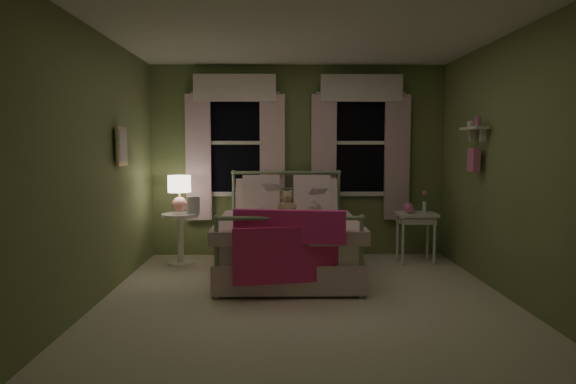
{
  "coord_description": "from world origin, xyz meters",
  "views": [
    {
      "loc": [
        -0.27,
        -4.95,
        1.49
      ],
      "look_at": [
        -0.16,
        0.65,
        1.0
      ],
      "focal_mm": 32.0,
      "sensor_mm": 36.0,
      "label": 1
    }
  ],
  "objects_px": {
    "teddy_bear": "(287,205)",
    "table_lamp": "(179,190)",
    "bed": "(287,242)",
    "child_left": "(264,189)",
    "nightstand_right": "(416,220)",
    "child_right": "(309,191)",
    "nightstand_left": "(180,232)"
  },
  "relations": [
    {
      "from": "bed",
      "to": "child_left",
      "type": "bearing_deg",
      "value": 123.6
    },
    {
      "from": "child_left",
      "to": "teddy_bear",
      "type": "distance_m",
      "value": 0.37
    },
    {
      "from": "bed",
      "to": "table_lamp",
      "type": "bearing_deg",
      "value": 158.96
    },
    {
      "from": "child_right",
      "to": "table_lamp",
      "type": "xyz_separation_m",
      "value": [
        -1.64,
        0.1,
        0.01
      ]
    },
    {
      "from": "teddy_bear",
      "to": "table_lamp",
      "type": "height_order",
      "value": "table_lamp"
    },
    {
      "from": "child_left",
      "to": "nightstand_right",
      "type": "relative_size",
      "value": 1.25
    },
    {
      "from": "bed",
      "to": "child_left",
      "type": "xyz_separation_m",
      "value": [
        -0.28,
        0.42,
        0.59
      ]
    },
    {
      "from": "child_right",
      "to": "teddy_bear",
      "type": "relative_size",
      "value": 2.35
    },
    {
      "from": "bed",
      "to": "child_left",
      "type": "height_order",
      "value": "child_left"
    },
    {
      "from": "nightstand_left",
      "to": "table_lamp",
      "type": "height_order",
      "value": "table_lamp"
    },
    {
      "from": "nightstand_left",
      "to": "table_lamp",
      "type": "distance_m",
      "value": 0.54
    },
    {
      "from": "teddy_bear",
      "to": "child_left",
      "type": "bearing_deg",
      "value": 150.5
    },
    {
      "from": "teddy_bear",
      "to": "table_lamp",
      "type": "bearing_deg",
      "value": 169.21
    },
    {
      "from": "teddy_bear",
      "to": "nightstand_left",
      "type": "xyz_separation_m",
      "value": [
        -1.36,
        0.26,
        -0.37
      ]
    },
    {
      "from": "child_left",
      "to": "nightstand_left",
      "type": "relative_size",
      "value": 1.23
    },
    {
      "from": "nightstand_right",
      "to": "teddy_bear",
      "type": "bearing_deg",
      "value": -169.96
    },
    {
      "from": "table_lamp",
      "to": "nightstand_right",
      "type": "distance_m",
      "value": 3.05
    },
    {
      "from": "bed",
      "to": "child_left",
      "type": "relative_size",
      "value": 2.54
    },
    {
      "from": "teddy_bear",
      "to": "nightstand_left",
      "type": "bearing_deg",
      "value": 169.21
    },
    {
      "from": "child_left",
      "to": "child_right",
      "type": "xyz_separation_m",
      "value": [
        0.56,
        0.0,
        -0.03
      ]
    },
    {
      "from": "child_right",
      "to": "bed",
      "type": "bearing_deg",
      "value": 55.06
    },
    {
      "from": "teddy_bear",
      "to": "bed",
      "type": "bearing_deg",
      "value": -90.0
    },
    {
      "from": "teddy_bear",
      "to": "nightstand_right",
      "type": "distance_m",
      "value": 1.71
    },
    {
      "from": "nightstand_right",
      "to": "child_right",
      "type": "bearing_deg",
      "value": -174.38
    },
    {
      "from": "child_right",
      "to": "nightstand_right",
      "type": "distance_m",
      "value": 1.45
    },
    {
      "from": "child_left",
      "to": "teddy_bear",
      "type": "relative_size",
      "value": 2.53
    },
    {
      "from": "nightstand_left",
      "to": "nightstand_right",
      "type": "relative_size",
      "value": 1.02
    },
    {
      "from": "table_lamp",
      "to": "child_left",
      "type": "bearing_deg",
      "value": -5.31
    },
    {
      "from": "child_right",
      "to": "teddy_bear",
      "type": "xyz_separation_m",
      "value": [
        -0.28,
        -0.16,
        -0.15
      ]
    },
    {
      "from": "child_right",
      "to": "teddy_bear",
      "type": "height_order",
      "value": "child_right"
    },
    {
      "from": "nightstand_left",
      "to": "child_right",
      "type": "bearing_deg",
      "value": -3.5
    },
    {
      "from": "bed",
      "to": "child_right",
      "type": "distance_m",
      "value": 0.75
    }
  ]
}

